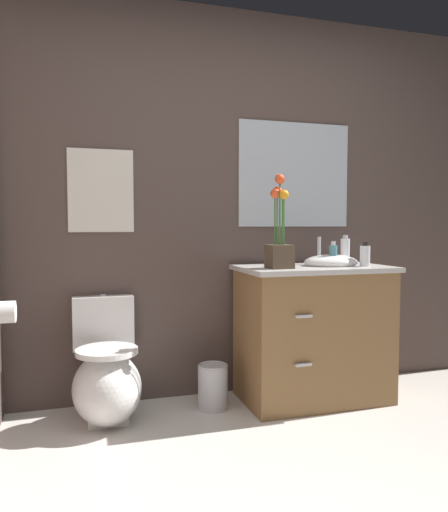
# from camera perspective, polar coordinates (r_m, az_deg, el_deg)

# --- Properties ---
(wall_back) EXTENTS (4.25, 0.05, 2.50)m
(wall_back) POSITION_cam_1_polar(r_m,az_deg,el_deg) (3.33, 3.46, 5.99)
(wall_back) COLOR #4C3D38
(wall_back) RESTS_ON ground_plane
(toilet) EXTENTS (0.38, 0.59, 0.69)m
(toilet) POSITION_cam_1_polar(r_m,az_deg,el_deg) (2.95, -13.41, -13.56)
(toilet) COLOR white
(toilet) RESTS_ON ground_plane
(vanity_cabinet) EXTENTS (0.94, 0.56, 1.03)m
(vanity_cabinet) POSITION_cam_1_polar(r_m,az_deg,el_deg) (3.22, 10.28, -8.52)
(vanity_cabinet) COLOR brown
(vanity_cabinet) RESTS_ON ground_plane
(flower_vase) EXTENTS (0.14, 0.14, 0.56)m
(flower_vase) POSITION_cam_1_polar(r_m,az_deg,el_deg) (2.95, 6.42, 2.18)
(flower_vase) COLOR #4C3D2D
(flower_vase) RESTS_ON vanity_cabinet
(soap_bottle) EXTENTS (0.06, 0.06, 0.15)m
(soap_bottle) POSITION_cam_1_polar(r_m,az_deg,el_deg) (3.21, 15.96, 0.07)
(soap_bottle) COLOR white
(soap_bottle) RESTS_ON vanity_cabinet
(lotion_bottle) EXTENTS (0.05, 0.05, 0.15)m
(lotion_bottle) POSITION_cam_1_polar(r_m,az_deg,el_deg) (3.18, 12.47, 0.11)
(lotion_bottle) COLOR teal
(lotion_bottle) RESTS_ON vanity_cabinet
(hand_wash_bottle) EXTENTS (0.06, 0.06, 0.19)m
(hand_wash_bottle) POSITION_cam_1_polar(r_m,az_deg,el_deg) (3.39, 13.80, 0.61)
(hand_wash_bottle) COLOR white
(hand_wash_bottle) RESTS_ON vanity_cabinet
(trash_bin) EXTENTS (0.18, 0.18, 0.27)m
(trash_bin) POSITION_cam_1_polar(r_m,az_deg,el_deg) (3.08, -1.30, -14.81)
(trash_bin) COLOR #B7B7BC
(trash_bin) RESTS_ON ground_plane
(wall_poster) EXTENTS (0.39, 0.01, 0.50)m
(wall_poster) POSITION_cam_1_polar(r_m,az_deg,el_deg) (3.10, -14.01, 7.31)
(wall_poster) COLOR silver
(wall_mirror) EXTENTS (0.80, 0.01, 0.70)m
(wall_mirror) POSITION_cam_1_polar(r_m,az_deg,el_deg) (3.43, 8.14, 9.25)
(wall_mirror) COLOR #B2BCC6
(toilet_paper_roll) EXTENTS (0.11, 0.11, 0.11)m
(toilet_paper_roll) POSITION_cam_1_polar(r_m,az_deg,el_deg) (2.68, -24.07, -5.94)
(toilet_paper_roll) COLOR white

